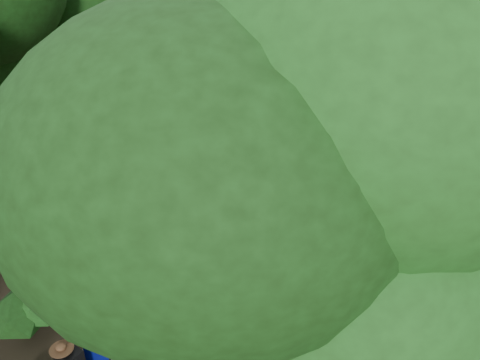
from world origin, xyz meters
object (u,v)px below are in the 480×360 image
(backpack_left_d, at_px, (125,297))
(backpack_right_c, at_px, (167,357))
(suitcase_on_boardwalk, at_px, (109,319))
(lone_suitcase_on_sand, at_px, (284,125))
(duffel_right_black, at_px, (196,301))
(duffel_right_khaki, at_px, (193,311))
(backpack_left_c, at_px, (97,344))
(kayak, at_px, (219,101))
(sun_lounger, at_px, (363,116))
(backpack_right_d, at_px, (177,336))

(backpack_left_d, distance_m, backpack_right_c, 1.87)
(backpack_right_c, relative_size, suitcase_on_boardwalk, 1.12)
(backpack_left_d, relative_size, lone_suitcase_on_sand, 0.73)
(duffel_right_black, height_order, lone_suitcase_on_sand, lone_suitcase_on_sand)
(duffel_right_khaki, bearing_deg, backpack_left_d, 171.78)
(duffel_right_khaki, distance_m, duffel_right_black, 0.29)
(backpack_left_c, xyz_separation_m, duffel_right_black, (1.21, 1.67, -0.16))
(duffel_right_black, bearing_deg, lone_suitcase_on_sand, 95.50)
(duffel_right_khaki, distance_m, lone_suitcase_on_sand, 10.24)
(backpack_left_d, height_order, kayak, backpack_left_d)
(backpack_left_c, relative_size, duffel_right_khaki, 1.18)
(backpack_left_c, distance_m, kayak, 14.46)
(backpack_left_d, xyz_separation_m, sun_lounger, (3.94, 12.28, -0.05))
(duffel_right_black, bearing_deg, duffel_right_khaki, -77.12)
(backpack_left_c, bearing_deg, suitcase_on_boardwalk, 80.53)
(backpack_right_d, height_order, sun_lounger, backpack_right_d)
(backpack_right_d, bearing_deg, duffel_right_khaki, 86.01)
(backpack_left_c, relative_size, suitcase_on_boardwalk, 1.26)
(backpack_right_d, xyz_separation_m, lone_suitcase_on_sand, (-0.29, 10.99, -0.04))
(duffel_right_khaki, height_order, sun_lounger, sun_lounger)
(backpack_left_c, height_order, duffel_right_black, backpack_left_c)
(kayak, bearing_deg, backpack_right_d, -72.63)
(backpack_left_d, relative_size, sun_lounger, 0.27)
(suitcase_on_boardwalk, height_order, sun_lounger, suitcase_on_boardwalk)
(backpack_left_d, height_order, backpack_right_c, backpack_right_c)
(backpack_right_d, relative_size, duffel_right_black, 0.88)
(backpack_right_c, height_order, suitcase_on_boardwalk, backpack_right_c)
(kayak, bearing_deg, suitcase_on_boardwalk, -78.15)
(backpack_left_c, xyz_separation_m, kayak, (-2.59, 14.23, -0.33))
(suitcase_on_boardwalk, distance_m, kayak, 13.81)
(suitcase_on_boardwalk, distance_m, sun_lounger, 13.52)
(backpack_left_c, xyz_separation_m, suitcase_on_boardwalk, (-0.15, 0.64, -0.08))
(lone_suitcase_on_sand, bearing_deg, duffel_right_khaki, -83.52)
(duffel_right_khaki, xyz_separation_m, duffel_right_black, (-0.05, 0.29, 0.00))
(backpack_left_c, xyz_separation_m, backpack_right_d, (1.24, 0.62, -0.07))
(lone_suitcase_on_sand, bearing_deg, backpack_left_c, -89.89)
(backpack_right_d, height_order, duffel_right_khaki, backpack_right_d)
(lone_suitcase_on_sand, bearing_deg, kayak, 148.29)
(backpack_right_c, height_order, duffel_right_black, backpack_right_c)
(backpack_right_c, bearing_deg, duffel_right_khaki, 82.92)
(backpack_left_c, height_order, duffel_right_khaki, backpack_left_c)
(kayak, bearing_deg, sun_lounger, -4.12)
(duffel_right_black, bearing_deg, kayak, 110.84)
(backpack_left_d, bearing_deg, backpack_left_c, -62.90)
(backpack_left_c, bearing_deg, lone_suitcase_on_sand, 62.82)
(backpack_right_d, bearing_deg, kayak, 102.85)
(lone_suitcase_on_sand, height_order, sun_lounger, lone_suitcase_on_sand)
(lone_suitcase_on_sand, bearing_deg, sun_lounger, 39.83)
(backpack_right_d, bearing_deg, backpack_left_d, 151.37)
(suitcase_on_boardwalk, xyz_separation_m, sun_lounger, (3.91, 12.95, -0.09))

